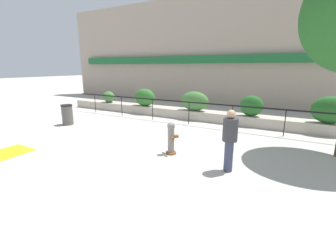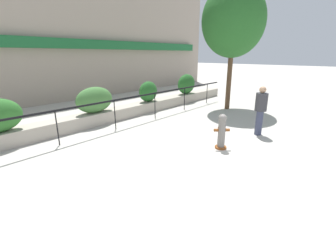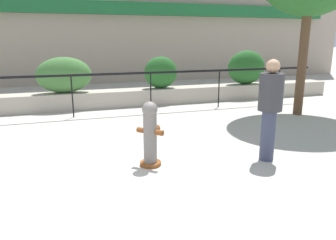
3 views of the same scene
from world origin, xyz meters
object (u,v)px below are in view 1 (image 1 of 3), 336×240
at_px(hedge_bush_2, 194,101).
at_px(hedge_bush_4, 330,110).
at_px(hedge_bush_3, 251,106).
at_px(fire_hydrant, 171,138).
at_px(pedestrian, 230,137).
at_px(trash_bin, 67,115).
at_px(hedge_bush_0, 109,97).
at_px(hedge_bush_1, 145,97).

height_order(hedge_bush_2, hedge_bush_4, hedge_bush_4).
bearing_deg(hedge_bush_3, fire_hydrant, -108.96).
bearing_deg(fire_hydrant, pedestrian, -11.01).
relative_size(hedge_bush_2, trash_bin, 1.56).
xyz_separation_m(hedge_bush_0, hedge_bush_1, (2.89, 0.00, 0.15)).
height_order(hedge_bush_0, trash_bin, hedge_bush_0).
bearing_deg(trash_bin, hedge_bush_1, 65.09).
bearing_deg(hedge_bush_0, trash_bin, -75.97).
relative_size(hedge_bush_0, hedge_bush_2, 0.58).
bearing_deg(hedge_bush_2, hedge_bush_4, 0.00).
bearing_deg(hedge_bush_0, pedestrian, -30.12).
bearing_deg(hedge_bush_3, hedge_bush_1, 180.00).
bearing_deg(hedge_bush_0, hedge_bush_1, 0.00).
distance_m(pedestrian, trash_bin, 8.44).
bearing_deg(hedge_bush_4, hedge_bush_2, 180.00).
height_order(hedge_bush_2, trash_bin, hedge_bush_2).
xyz_separation_m(hedge_bush_0, trash_bin, (1.01, -4.05, -0.36)).
distance_m(hedge_bush_4, fire_hydrant, 6.99).
xyz_separation_m(hedge_bush_2, fire_hydrant, (1.21, -5.03, -0.47)).
height_order(hedge_bush_3, hedge_bush_4, hedge_bush_4).
height_order(hedge_bush_1, pedestrian, pedestrian).
relative_size(hedge_bush_1, hedge_bush_3, 1.30).
bearing_deg(hedge_bush_2, hedge_bush_0, 180.00).
bearing_deg(trash_bin, hedge_bush_3, 26.69).
relative_size(hedge_bush_2, hedge_bush_3, 1.46).
distance_m(hedge_bush_0, hedge_bush_4, 12.17).
xyz_separation_m(hedge_bush_3, pedestrian, (0.25, -5.41, -0.01)).
height_order(hedge_bush_2, hedge_bush_3, hedge_bush_2).
bearing_deg(hedge_bush_2, trash_bin, -141.68).
bearing_deg(hedge_bush_1, fire_hydrant, -48.45).
xyz_separation_m(hedge_bush_1, hedge_bush_2, (3.25, 0.00, 0.00)).
xyz_separation_m(hedge_bush_2, hedge_bush_4, (6.03, 0.00, 0.06)).
distance_m(hedge_bush_1, fire_hydrant, 6.73).
height_order(hedge_bush_1, hedge_bush_4, hedge_bush_4).
relative_size(pedestrian, trash_bin, 1.71).
height_order(hedge_bush_1, hedge_bush_3, hedge_bush_1).
bearing_deg(hedge_bush_0, hedge_bush_4, 0.00).
bearing_deg(hedge_bush_3, pedestrian, -87.33).
bearing_deg(pedestrian, hedge_bush_1, 139.93).
distance_m(fire_hydrant, pedestrian, 2.06).
bearing_deg(hedge_bush_2, fire_hydrant, -76.47).
height_order(hedge_bush_0, hedge_bush_2, hedge_bush_2).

